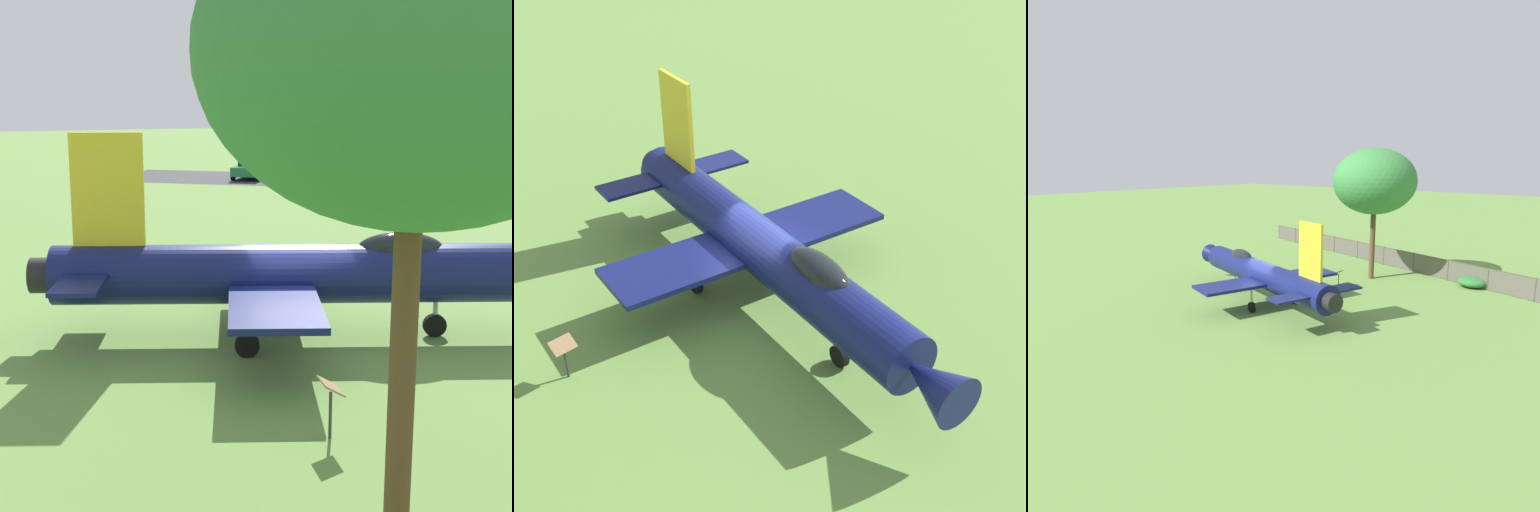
{
  "view_description": "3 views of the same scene",
  "coord_description": "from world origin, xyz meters",
  "views": [
    {
      "loc": [
        6.89,
        18.03,
        6.38
      ],
      "look_at": [
        1.03,
        0.01,
        2.24
      ],
      "focal_mm": 54.66,
      "sensor_mm": 36.0,
      "label": 1
    },
    {
      "loc": [
        -11.08,
        12.93,
        12.17
      ],
      "look_at": [
        -0.74,
        0.45,
        1.89
      ],
      "focal_mm": 50.21,
      "sensor_mm": 36.0,
      "label": 2
    },
    {
      "loc": [
        17.87,
        -18.97,
        8.24
      ],
      "look_at": [
        1.44,
        0.19,
        2.97
      ],
      "focal_mm": 32.3,
      "sensor_mm": 36.0,
      "label": 3
    }
  ],
  "objects": [
    {
      "name": "display_jet",
      "position": [
        -0.33,
        0.1,
        1.75
      ],
      "size": [
        13.92,
        8.73,
        5.28
      ],
      "rotation": [
        0.0,
        0.0,
        2.85
      ],
      "color": "#111951",
      "rests_on": "ground_plane"
    },
    {
      "name": "info_plaque",
      "position": [
        1.45,
        5.73,
        0.85
      ],
      "size": [
        0.46,
        0.64,
        1.14
      ],
      "color": "#333333",
      "rests_on": "ground_plane"
    },
    {
      "name": "ground_plane",
      "position": [
        0.0,
        0.0,
        0.0
      ],
      "size": [
        200.0,
        200.0,
        0.0
      ],
      "primitive_type": "plane",
      "color": "#668E42"
    }
  ]
}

